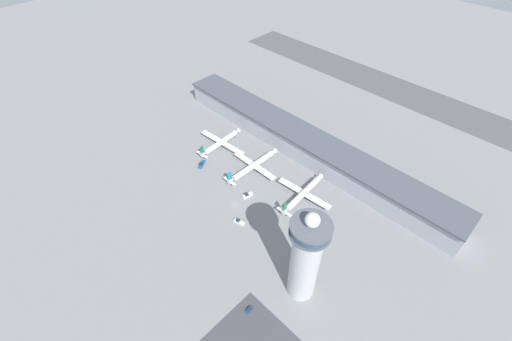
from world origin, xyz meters
The scene contains 11 objects.
ground_plane centered at (0.00, 0.00, 0.00)m, with size 1000.00×1000.00×0.00m, color gray.
terminal_building centered at (0.00, 70.00, 8.84)m, with size 229.95×25.00×17.49m.
runway_strip centered at (0.00, 202.49, 0.00)m, with size 344.93×44.00×0.01m, color #515154.
control_tower centered at (65.61, -15.02, 28.96)m, with size 18.33×18.33×60.11m.
airplane_gate_alpha centered at (-49.77, 32.33, 4.16)m, with size 42.19×39.95×12.16m.
airplane_gate_bravo centered at (-14.51, 31.33, 4.02)m, with size 37.64×45.82×12.40m.
airplane_gate_charlie centered at (27.02, 34.98, 4.31)m, with size 39.24×42.49×12.39m.
service_truck_catering centered at (0.45, 10.71, 0.99)m, with size 3.80×7.14×2.86m.
service_truck_fuel centered at (12.15, -7.89, 0.88)m, with size 7.25×3.84×2.54m.
service_truck_baggage centered at (-44.11, 8.75, 1.00)m, with size 6.40×8.47×2.88m.
car_black_suv centered at (55.01, -41.37, 0.57)m, with size 1.80×4.27×1.48m.
Camera 1 is at (109.43, -91.90, 166.12)m, focal length 24.00 mm.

